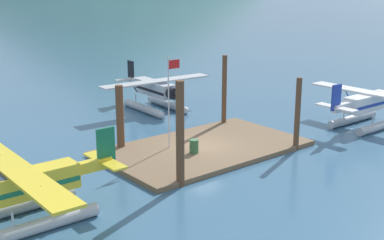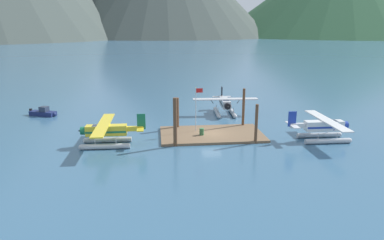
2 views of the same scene
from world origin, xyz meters
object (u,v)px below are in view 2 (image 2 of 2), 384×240
object	(u,v)px
flagpole	(197,104)
seaplane_silver_bow_right	(225,105)
seaplane_yellow_port_aft	(106,133)
seaplane_white_stbd_aft	(324,128)
boat_navy_open_west	(44,113)
fuel_drum	(202,132)

from	to	relation	value
flagpole	seaplane_silver_bow_right	size ratio (longest dim) A/B	0.57
seaplane_silver_bow_right	seaplane_yellow_port_aft	bearing A→B (deg)	-140.92
seaplane_silver_bow_right	seaplane_white_stbd_aft	bearing A→B (deg)	-56.74
seaplane_white_stbd_aft	boat_navy_open_west	xyz separation A→B (m)	(-38.79, 16.96, -1.09)
flagpole	seaplane_white_stbd_aft	distance (m)	16.36
seaplane_yellow_port_aft	seaplane_white_stbd_aft	bearing A→B (deg)	-1.72
flagpole	seaplane_yellow_port_aft	size ratio (longest dim) A/B	0.57
seaplane_white_stbd_aft	seaplane_yellow_port_aft	xyz separation A→B (m)	(-26.79, 0.81, 0.00)
seaplane_silver_bow_right	boat_navy_open_west	world-z (taller)	seaplane_silver_bow_right
seaplane_white_stbd_aft	boat_navy_open_west	size ratio (longest dim) A/B	2.25
seaplane_silver_bow_right	seaplane_yellow_port_aft	xyz separation A→B (m)	(-17.14, -13.92, 0.00)
seaplane_yellow_port_aft	boat_navy_open_west	size ratio (longest dim) A/B	2.25
flagpole	fuel_drum	bearing A→B (deg)	-77.56
seaplane_silver_bow_right	boat_navy_open_west	xyz separation A→B (m)	(-29.14, 2.24, -1.09)
fuel_drum	seaplane_yellow_port_aft	xyz separation A→B (m)	(-11.78, -2.15, 0.84)
seaplane_yellow_port_aft	flagpole	bearing A→B (deg)	19.66
seaplane_silver_bow_right	seaplane_yellow_port_aft	size ratio (longest dim) A/B	1.00
seaplane_silver_bow_right	seaplane_yellow_port_aft	distance (m)	22.07
seaplane_white_stbd_aft	seaplane_silver_bow_right	xyz separation A→B (m)	(-9.66, 14.72, 0.00)
fuel_drum	seaplane_white_stbd_aft	distance (m)	15.32
fuel_drum	seaplane_white_stbd_aft	bearing A→B (deg)	-11.12
seaplane_white_stbd_aft	fuel_drum	bearing A→B (deg)	168.88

